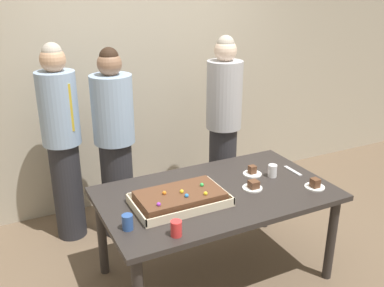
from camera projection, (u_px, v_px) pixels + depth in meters
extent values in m
plane|color=brown|center=(215.00, 274.00, 3.39)|extent=(12.00, 12.00, 0.00)
cube|color=#B2A893|center=(139.00, 56.00, 4.19)|extent=(8.00, 0.12, 3.00)
cube|color=#2D2826|center=(217.00, 194.00, 3.13)|extent=(1.72, 1.00, 0.04)
cylinder|color=#2D2826|center=(331.00, 239.00, 3.23)|extent=(0.07, 0.07, 0.70)
cylinder|color=#2D2826|center=(102.00, 234.00, 3.29)|extent=(0.07, 0.07, 0.70)
cylinder|color=#2D2826|center=(266.00, 193.00, 3.94)|extent=(0.07, 0.07, 0.70)
cube|color=beige|center=(180.00, 203.00, 2.95)|extent=(0.66, 0.40, 0.01)
cube|color=beige|center=(192.00, 212.00, 2.77)|extent=(0.66, 0.01, 0.05)
cube|color=beige|center=(169.00, 188.00, 3.10)|extent=(0.66, 0.01, 0.05)
cube|color=beige|center=(136.00, 209.00, 2.80)|extent=(0.01, 0.40, 0.05)
cube|color=beige|center=(220.00, 190.00, 3.07)|extent=(0.01, 0.40, 0.05)
cube|color=brown|center=(180.00, 197.00, 2.93)|extent=(0.59, 0.33, 0.08)
sphere|color=yellow|center=(182.00, 192.00, 2.91)|extent=(0.03, 0.03, 0.03)
sphere|color=purple|center=(159.00, 204.00, 2.74)|extent=(0.03, 0.03, 0.03)
sphere|color=yellow|center=(206.00, 193.00, 2.88)|extent=(0.03, 0.03, 0.03)
sphere|color=#2D84E0|center=(187.00, 196.00, 2.85)|extent=(0.03, 0.03, 0.03)
sphere|color=green|center=(202.00, 185.00, 3.00)|extent=(0.03, 0.03, 0.03)
sphere|color=orange|center=(164.00, 193.00, 2.89)|extent=(0.03, 0.03, 0.03)
cylinder|color=white|center=(252.00, 174.00, 3.39)|extent=(0.15, 0.15, 0.01)
cube|color=brown|center=(252.00, 169.00, 3.39)|extent=(0.05, 0.05, 0.06)
cylinder|color=white|center=(252.00, 188.00, 3.16)|extent=(0.15, 0.15, 0.01)
cube|color=brown|center=(254.00, 184.00, 3.15)|extent=(0.07, 0.07, 0.06)
cylinder|color=white|center=(315.00, 187.00, 3.18)|extent=(0.15, 0.15, 0.01)
cube|color=brown|center=(315.00, 183.00, 3.16)|extent=(0.06, 0.06, 0.07)
cylinder|color=white|center=(272.00, 171.00, 3.34)|extent=(0.07, 0.07, 0.10)
cylinder|color=red|center=(176.00, 228.00, 2.56)|extent=(0.07, 0.07, 0.10)
cylinder|color=#2D5199|center=(128.00, 222.00, 2.63)|extent=(0.07, 0.07, 0.10)
cube|color=silver|center=(293.00, 171.00, 3.45)|extent=(0.03, 0.20, 0.01)
cylinder|color=#28282D|center=(68.00, 190.00, 3.77)|extent=(0.26, 0.26, 0.90)
cylinder|color=#93ADCC|center=(58.00, 108.00, 3.50)|extent=(0.32, 0.32, 0.62)
cube|color=gold|center=(70.00, 108.00, 3.40)|extent=(0.04, 0.02, 0.40)
sphere|color=tan|center=(53.00, 60.00, 3.35)|extent=(0.21, 0.21, 0.21)
sphere|color=#B2A899|center=(52.00, 52.00, 3.33)|extent=(0.16, 0.16, 0.16)
cylinder|color=#28282D|center=(118.00, 188.00, 3.81)|extent=(0.28, 0.28, 0.90)
cylinder|color=#93ADCC|center=(113.00, 109.00, 3.55)|extent=(0.35, 0.35, 0.58)
sphere|color=#8C664C|center=(109.00, 64.00, 3.41)|extent=(0.20, 0.20, 0.20)
sphere|color=black|center=(109.00, 57.00, 3.39)|extent=(0.16, 0.16, 0.16)
cylinder|color=#28282D|center=(222.00, 169.00, 4.23)|extent=(0.27, 0.27, 0.88)
cylinder|color=#B2B2B7|center=(224.00, 95.00, 3.96)|extent=(0.34, 0.34, 0.64)
sphere|color=beige|center=(226.00, 50.00, 3.82)|extent=(0.21, 0.21, 0.21)
sphere|color=#B2A899|center=(226.00, 44.00, 3.80)|extent=(0.16, 0.16, 0.16)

